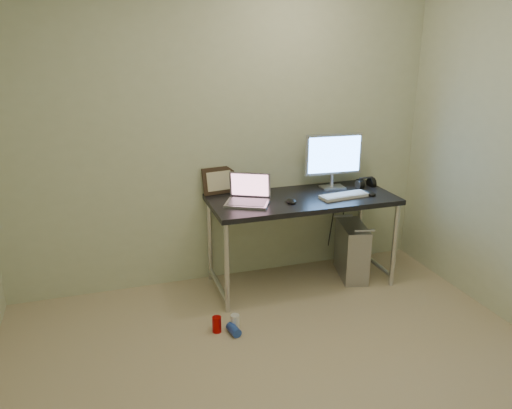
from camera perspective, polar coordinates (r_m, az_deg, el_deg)
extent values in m
plane|color=tan|center=(3.00, 5.70, -22.22)|extent=(3.50, 3.50, 0.00)
cube|color=beige|center=(4.00, -3.74, 8.30)|extent=(3.50, 0.02, 2.50)
cube|color=black|center=(4.00, 5.30, 0.57)|extent=(1.49, 0.65, 0.04)
cylinder|color=silver|center=(3.68, -3.35, -7.34)|extent=(0.04, 0.04, 0.71)
cylinder|color=silver|center=(4.18, -5.32, -4.08)|extent=(0.04, 0.04, 0.71)
cylinder|color=silver|center=(4.21, 15.54, -4.55)|extent=(0.04, 0.04, 0.71)
cylinder|color=silver|center=(4.66, 11.78, -2.00)|extent=(0.04, 0.04, 0.71)
cylinder|color=silver|center=(4.05, -4.30, -9.16)|extent=(0.04, 0.57, 0.04)
cylinder|color=silver|center=(4.54, 13.31, -6.44)|extent=(0.04, 0.57, 0.04)
cube|color=#AFAFB4|center=(4.35, 10.88, -5.18)|extent=(0.29, 0.48, 0.47)
cylinder|color=silver|center=(4.11, 12.32, -2.94)|extent=(0.17, 0.06, 0.02)
cylinder|color=silver|center=(4.41, 9.94, -1.28)|extent=(0.17, 0.06, 0.02)
cylinder|color=black|center=(4.51, 8.69, -1.91)|extent=(0.01, 0.16, 0.69)
cylinder|color=black|center=(4.54, 9.81, -2.11)|extent=(0.02, 0.11, 0.71)
cylinder|color=#AF0606|center=(3.59, -4.50, -13.50)|extent=(0.08, 0.08, 0.12)
cylinder|color=white|center=(3.61, -2.41, -13.29)|extent=(0.08, 0.08, 0.11)
cylinder|color=#2445A9|center=(3.57, -2.56, -14.12)|extent=(0.09, 0.13, 0.07)
cube|color=silver|center=(3.80, -1.02, 0.13)|extent=(0.39, 0.35, 0.02)
cube|color=slate|center=(3.80, -1.02, 0.28)|extent=(0.34, 0.30, 0.00)
cube|color=#92929A|center=(3.89, -0.70, 2.27)|extent=(0.31, 0.19, 0.21)
cube|color=#7F4F5E|center=(3.88, -0.66, 2.24)|extent=(0.27, 0.16, 0.18)
cube|color=silver|center=(4.26, 8.73, 1.95)|extent=(0.20, 0.15, 0.01)
cylinder|color=silver|center=(4.26, 8.66, 2.80)|extent=(0.03, 0.03, 0.11)
cube|color=silver|center=(4.20, 8.86, 5.70)|extent=(0.49, 0.06, 0.34)
cube|color=#5092F8|center=(4.18, 8.98, 5.65)|extent=(0.45, 0.03, 0.30)
cube|color=silver|center=(4.04, 10.04, 1.00)|extent=(0.41, 0.18, 0.02)
ellipsoid|color=black|center=(4.13, 12.85, 1.35)|extent=(0.10, 0.14, 0.04)
ellipsoid|color=black|center=(3.85, 4.04, 0.50)|extent=(0.08, 0.12, 0.04)
cylinder|color=black|center=(4.32, 11.75, 2.27)|extent=(0.05, 0.10, 0.10)
cylinder|color=black|center=(4.38, 13.08, 2.39)|extent=(0.05, 0.10, 0.10)
cube|color=black|center=(4.34, 12.47, 3.00)|extent=(0.13, 0.03, 0.01)
cube|color=black|center=(4.05, -4.26, 2.75)|extent=(0.28, 0.12, 0.22)
cylinder|color=silver|center=(4.05, -1.76, 1.75)|extent=(0.01, 0.01, 0.08)
cylinder|color=silver|center=(4.04, -1.76, 2.41)|extent=(0.04, 0.03, 0.04)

